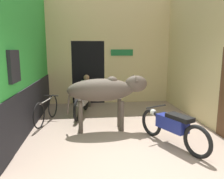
# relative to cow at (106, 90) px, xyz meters

# --- Properties ---
(ground_plane) EXTENTS (30.00, 30.00, 0.00)m
(ground_plane) POSITION_rel_cow_xyz_m (0.39, -1.98, -1.03)
(ground_plane) COLOR gray
(wall_left_shopfront) EXTENTS (0.25, 4.93, 4.07)m
(wall_left_shopfront) POSITION_rel_cow_xyz_m (-2.01, 0.47, 0.94)
(wall_left_shopfront) COLOR green
(wall_left_shopfront) RESTS_ON ground_plane
(wall_back_with_doorway) EXTENTS (4.64, 0.93, 4.07)m
(wall_back_with_doorway) POSITION_rel_cow_xyz_m (0.08, 3.21, 0.68)
(wall_back_with_doorway) COLOR #D1BC84
(wall_back_with_doorway) RESTS_ON ground_plane
(wall_right_with_door) EXTENTS (0.22, 4.93, 4.07)m
(wall_right_with_door) POSITION_rel_cow_xyz_m (2.80, 0.44, 0.98)
(wall_right_with_door) COLOR #D1BC84
(wall_right_with_door) RESTS_ON ground_plane
(cow) EXTENTS (2.07, 0.67, 1.43)m
(cow) POSITION_rel_cow_xyz_m (0.00, 0.00, 0.00)
(cow) COLOR #4C4238
(cow) RESTS_ON ground_plane
(motorcycle_near) EXTENTS (0.92, 1.80, 0.76)m
(motorcycle_near) POSITION_rel_cow_xyz_m (1.31, -1.14, -0.60)
(motorcycle_near) COLOR black
(motorcycle_near) RESTS_ON ground_plane
(motorcycle_far) EXTENTS (0.62, 1.84, 0.77)m
(motorcycle_far) POSITION_rel_cow_xyz_m (-0.65, 1.37, -0.60)
(motorcycle_far) COLOR black
(motorcycle_far) RESTS_ON ground_plane
(bicycle) EXTENTS (0.50, 1.65, 0.71)m
(bicycle) POSITION_rel_cow_xyz_m (-1.63, 0.75, -0.67)
(bicycle) COLOR black
(bicycle) RESTS_ON ground_plane
(shopkeeper_seated) EXTENTS (0.37, 0.34, 1.15)m
(shopkeeper_seated) POSITION_rel_cow_xyz_m (-0.49, 2.53, -0.42)
(shopkeeper_seated) COLOR brown
(shopkeeper_seated) RESTS_ON ground_plane
(plastic_stool) EXTENTS (0.36, 0.36, 0.41)m
(plastic_stool) POSITION_rel_cow_xyz_m (-0.83, 2.71, -0.81)
(plastic_stool) COLOR red
(plastic_stool) RESTS_ON ground_plane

